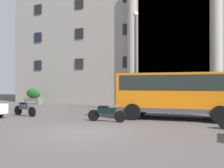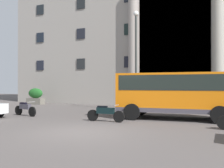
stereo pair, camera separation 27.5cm
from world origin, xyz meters
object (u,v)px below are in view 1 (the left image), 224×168
object	(u,v)px
hedge_planter_west	(163,101)
motorcycle_far_end	(24,109)
orange_minibus	(176,91)
hedge_planter_east	(34,97)
motorcycle_near_kerb	(106,113)
lamppost_plaza_centre	(136,53)

from	to	relation	value
hedge_planter_west	motorcycle_far_end	bearing A→B (deg)	-134.18
motorcycle_far_end	orange_minibus	bearing A→B (deg)	25.03
hedge_planter_east	motorcycle_near_kerb	xyz separation A→B (m)	(11.34, -7.87, -0.31)
hedge_planter_west	motorcycle_far_end	distance (m)	10.29
hedge_planter_west	orange_minibus	bearing A→B (deg)	-71.77
hedge_planter_west	motorcycle_near_kerb	bearing A→B (deg)	-101.32
hedge_planter_east	motorcycle_far_end	xyz separation A→B (m)	(5.70, -7.60, -0.32)
hedge_planter_east	orange_minibus	bearing A→B (deg)	-20.15
orange_minibus	lamppost_plaza_centre	xyz separation A→B (m)	(-3.30, 3.03, 2.74)
hedge_planter_east	lamppost_plaza_centre	world-z (taller)	lamppost_plaza_centre
hedge_planter_west	motorcycle_near_kerb	xyz separation A→B (m)	(-1.53, -7.65, -0.22)
orange_minibus	motorcycle_far_end	world-z (taller)	orange_minibus
hedge_planter_west	motorcycle_near_kerb	distance (m)	7.81
motorcycle_near_kerb	hedge_planter_west	bearing A→B (deg)	77.47
orange_minibus	motorcycle_far_end	distance (m)	9.21
motorcycle_near_kerb	motorcycle_far_end	size ratio (longest dim) A/B	1.08
orange_minibus	motorcycle_near_kerb	xyz separation A→B (m)	(-3.22, -2.53, -1.09)
orange_minibus	motorcycle_near_kerb	size ratio (longest dim) A/B	3.11
lamppost_plaza_centre	motorcycle_near_kerb	bearing A→B (deg)	-89.15
motorcycle_far_end	hedge_planter_west	bearing A→B (deg)	56.58
hedge_planter_east	motorcycle_far_end	distance (m)	9.50
orange_minibus	lamppost_plaza_centre	bearing A→B (deg)	132.44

